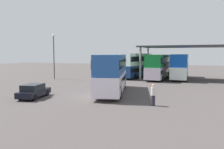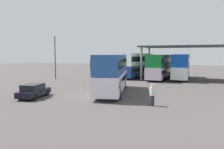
{
  "view_description": "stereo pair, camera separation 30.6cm",
  "coord_description": "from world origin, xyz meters",
  "px_view_note": "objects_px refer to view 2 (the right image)",
  "views": [
    {
      "loc": [
        9.3,
        -20.4,
        4.23
      ],
      "look_at": [
        0.81,
        2.5,
        2.0
      ],
      "focal_mm": 36.25,
      "sensor_mm": 36.0,
      "label": 1
    },
    {
      "loc": [
        9.59,
        -20.29,
        4.23
      ],
      "look_at": [
        0.81,
        2.5,
        2.0
      ],
      "focal_mm": 36.25,
      "sensor_mm": 36.0,
      "label": 2
    }
  ],
  "objects_px": {
    "lamppost_tall": "(55,51)",
    "double_decker_far_right": "(181,66)",
    "double_decker_near_canopy": "(138,64)",
    "pedestrian_waiting": "(152,95)",
    "double_decker_main": "(112,72)",
    "double_decker_mid_row": "(160,66)",
    "parked_hatchback": "(34,91)"
  },
  "relations": [
    {
      "from": "parked_hatchback",
      "to": "double_decker_far_right",
      "type": "bearing_deg",
      "value": -39.39
    },
    {
      "from": "double_decker_near_canopy",
      "to": "double_decker_far_right",
      "type": "distance_m",
      "value": 7.59
    },
    {
      "from": "double_decker_near_canopy",
      "to": "parked_hatchback",
      "type": "bearing_deg",
      "value": 177.37
    },
    {
      "from": "double_decker_main",
      "to": "parked_hatchback",
      "type": "xyz_separation_m",
      "value": [
        -6.06,
        -5.36,
        -1.6
      ]
    },
    {
      "from": "double_decker_main",
      "to": "double_decker_mid_row",
      "type": "xyz_separation_m",
      "value": [
        2.64,
        15.46,
        -0.02
      ]
    },
    {
      "from": "double_decker_near_canopy",
      "to": "double_decker_far_right",
      "type": "xyz_separation_m",
      "value": [
        7.59,
        -0.11,
        -0.07
      ]
    },
    {
      "from": "double_decker_near_canopy",
      "to": "lamppost_tall",
      "type": "relative_size",
      "value": 1.45
    },
    {
      "from": "double_decker_far_right",
      "to": "lamppost_tall",
      "type": "relative_size",
      "value": 1.39
    },
    {
      "from": "pedestrian_waiting",
      "to": "double_decker_mid_row",
      "type": "bearing_deg",
      "value": -33.7
    },
    {
      "from": "double_decker_far_right",
      "to": "lamppost_tall",
      "type": "height_order",
      "value": "lamppost_tall"
    },
    {
      "from": "double_decker_far_right",
      "to": "lamppost_tall",
      "type": "bearing_deg",
      "value": 109.96
    },
    {
      "from": "double_decker_main",
      "to": "double_decker_far_right",
      "type": "xyz_separation_m",
      "value": [
        6.04,
        16.76,
        0.01
      ]
    },
    {
      "from": "double_decker_far_right",
      "to": "pedestrian_waiting",
      "type": "relative_size",
      "value": 5.87
    },
    {
      "from": "double_decker_near_canopy",
      "to": "double_decker_mid_row",
      "type": "distance_m",
      "value": 4.42
    },
    {
      "from": "parked_hatchback",
      "to": "double_decker_far_right",
      "type": "xyz_separation_m",
      "value": [
        12.1,
        22.12,
        1.62
      ]
    },
    {
      "from": "double_decker_main",
      "to": "pedestrian_waiting",
      "type": "distance_m",
      "value": 7.23
    },
    {
      "from": "double_decker_near_canopy",
      "to": "pedestrian_waiting",
      "type": "height_order",
      "value": "double_decker_near_canopy"
    },
    {
      "from": "double_decker_main",
      "to": "double_decker_near_canopy",
      "type": "bearing_deg",
      "value": -8.55
    },
    {
      "from": "double_decker_main",
      "to": "parked_hatchback",
      "type": "distance_m",
      "value": 8.25
    },
    {
      "from": "parked_hatchback",
      "to": "lamppost_tall",
      "type": "height_order",
      "value": "lamppost_tall"
    },
    {
      "from": "double_decker_far_right",
      "to": "pedestrian_waiting",
      "type": "distance_m",
      "value": 21.5
    },
    {
      "from": "double_decker_main",
      "to": "pedestrian_waiting",
      "type": "xyz_separation_m",
      "value": [
        5.33,
        -4.69,
        -1.38
      ]
    },
    {
      "from": "double_decker_main",
      "to": "double_decker_mid_row",
      "type": "bearing_deg",
      "value": -23.5
    },
    {
      "from": "double_decker_main",
      "to": "double_decker_mid_row",
      "type": "height_order",
      "value": "double_decker_main"
    },
    {
      "from": "double_decker_near_canopy",
      "to": "lamppost_tall",
      "type": "bearing_deg",
      "value": 130.61
    },
    {
      "from": "double_decker_main",
      "to": "pedestrian_waiting",
      "type": "relative_size",
      "value": 6.12
    },
    {
      "from": "lamppost_tall",
      "to": "pedestrian_waiting",
      "type": "distance_m",
      "value": 24.01
    },
    {
      "from": "lamppost_tall",
      "to": "pedestrian_waiting",
      "type": "relative_size",
      "value": 4.22
    },
    {
      "from": "double_decker_near_canopy",
      "to": "double_decker_far_right",
      "type": "height_order",
      "value": "double_decker_near_canopy"
    },
    {
      "from": "double_decker_near_canopy",
      "to": "pedestrian_waiting",
      "type": "bearing_deg",
      "value": -153.48
    },
    {
      "from": "lamppost_tall",
      "to": "double_decker_main",
      "type": "bearing_deg",
      "value": -33.83
    },
    {
      "from": "lamppost_tall",
      "to": "double_decker_far_right",
      "type": "bearing_deg",
      "value": 20.67
    }
  ]
}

